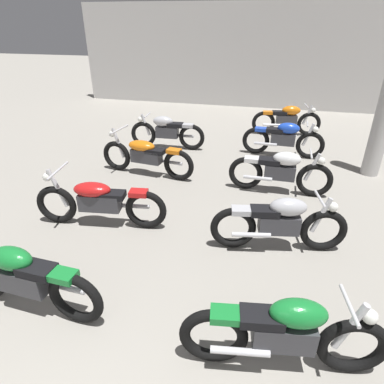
{
  "coord_description": "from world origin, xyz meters",
  "views": [
    {
      "loc": [
        1.15,
        0.46,
        3.06
      ],
      "look_at": [
        0.0,
        5.1,
        0.55
      ],
      "focal_mm": 31.11,
      "sensor_mm": 36.0,
      "label": 1
    }
  ],
  "objects_px": {
    "motorcycle_right_row_2": "(280,222)",
    "motorcycle_left_row_4": "(167,131)",
    "motorcycle_left_row_2": "(99,201)",
    "motorcycle_left_row_3": "(146,155)",
    "motorcycle_right_row_3": "(280,171)",
    "motorcycle_right_row_5": "(287,119)",
    "motorcycle_right_row_1": "(285,332)",
    "motorcycle_right_row_4": "(283,138)",
    "motorcycle_left_row_1": "(23,278)"
  },
  "relations": [
    {
      "from": "motorcycle_left_row_2",
      "to": "motorcycle_right_row_2",
      "type": "relative_size",
      "value": 1.11
    },
    {
      "from": "motorcycle_right_row_5",
      "to": "motorcycle_left_row_1",
      "type": "bearing_deg",
      "value": -111.09
    },
    {
      "from": "motorcycle_left_row_4",
      "to": "motorcycle_right_row_2",
      "type": "xyz_separation_m",
      "value": [
        2.91,
        -3.75,
        0.0
      ]
    },
    {
      "from": "motorcycle_left_row_1",
      "to": "motorcycle_right_row_1",
      "type": "relative_size",
      "value": 1.01
    },
    {
      "from": "motorcycle_left_row_4",
      "to": "motorcycle_right_row_3",
      "type": "relative_size",
      "value": 1.0
    },
    {
      "from": "motorcycle_left_row_2",
      "to": "motorcycle_left_row_3",
      "type": "height_order",
      "value": "same"
    },
    {
      "from": "motorcycle_right_row_5",
      "to": "motorcycle_right_row_2",
      "type": "bearing_deg",
      "value": -91.25
    },
    {
      "from": "motorcycle_left_row_4",
      "to": "motorcycle_right_row_3",
      "type": "height_order",
      "value": "same"
    },
    {
      "from": "motorcycle_right_row_1",
      "to": "motorcycle_right_row_4",
      "type": "xyz_separation_m",
      "value": [
        -0.04,
        5.82,
        0.0
      ]
    },
    {
      "from": "motorcycle_right_row_4",
      "to": "motorcycle_right_row_5",
      "type": "xyz_separation_m",
      "value": [
        0.09,
        1.8,
        0.0
      ]
    },
    {
      "from": "motorcycle_left_row_1",
      "to": "motorcycle_left_row_3",
      "type": "xyz_separation_m",
      "value": [
        -0.03,
        3.91,
        -0.01
      ]
    },
    {
      "from": "motorcycle_right_row_1",
      "to": "motorcycle_right_row_2",
      "type": "xyz_separation_m",
      "value": [
        -0.07,
        1.93,
        0.0
      ]
    },
    {
      "from": "motorcycle_right_row_3",
      "to": "motorcycle_left_row_1",
      "type": "bearing_deg",
      "value": -126.62
    },
    {
      "from": "motorcycle_left_row_2",
      "to": "motorcycle_right_row_5",
      "type": "distance_m",
      "value": 6.45
    },
    {
      "from": "motorcycle_left_row_4",
      "to": "motorcycle_right_row_4",
      "type": "bearing_deg",
      "value": 2.73
    },
    {
      "from": "motorcycle_left_row_2",
      "to": "motorcycle_right_row_4",
      "type": "bearing_deg",
      "value": 53.95
    },
    {
      "from": "motorcycle_right_row_3",
      "to": "motorcycle_right_row_5",
      "type": "height_order",
      "value": "same"
    },
    {
      "from": "motorcycle_left_row_3",
      "to": "motorcycle_right_row_3",
      "type": "height_order",
      "value": "motorcycle_left_row_3"
    },
    {
      "from": "motorcycle_right_row_4",
      "to": "motorcycle_right_row_5",
      "type": "height_order",
      "value": "same"
    },
    {
      "from": "motorcycle_left_row_2",
      "to": "motorcycle_left_row_4",
      "type": "distance_m",
      "value": 3.8
    },
    {
      "from": "motorcycle_left_row_3",
      "to": "motorcycle_right_row_1",
      "type": "bearing_deg",
      "value": -53.81
    },
    {
      "from": "motorcycle_right_row_1",
      "to": "motorcycle_right_row_5",
      "type": "bearing_deg",
      "value": 89.6
    },
    {
      "from": "motorcycle_left_row_1",
      "to": "motorcycle_right_row_5",
      "type": "xyz_separation_m",
      "value": [
        2.92,
        7.57,
        0.0
      ]
    },
    {
      "from": "motorcycle_right_row_2",
      "to": "motorcycle_right_row_4",
      "type": "bearing_deg",
      "value": 89.49
    },
    {
      "from": "motorcycle_left_row_4",
      "to": "motorcycle_right_row_5",
      "type": "height_order",
      "value": "same"
    },
    {
      "from": "motorcycle_right_row_4",
      "to": "motorcycle_left_row_4",
      "type": "bearing_deg",
      "value": -177.27
    },
    {
      "from": "motorcycle_left_row_1",
      "to": "motorcycle_right_row_4",
      "type": "relative_size",
      "value": 1.0
    },
    {
      "from": "motorcycle_right_row_4",
      "to": "motorcycle_left_row_2",
      "type": "bearing_deg",
      "value": -126.05
    },
    {
      "from": "motorcycle_left_row_3",
      "to": "motorcycle_left_row_4",
      "type": "distance_m",
      "value": 1.72
    },
    {
      "from": "motorcycle_right_row_2",
      "to": "motorcycle_right_row_4",
      "type": "distance_m",
      "value": 3.89
    },
    {
      "from": "motorcycle_right_row_3",
      "to": "motorcycle_right_row_2",
      "type": "bearing_deg",
      "value": -89.65
    },
    {
      "from": "motorcycle_left_row_4",
      "to": "motorcycle_right_row_5",
      "type": "xyz_separation_m",
      "value": [
        3.03,
        1.94,
        0.0
      ]
    },
    {
      "from": "motorcycle_left_row_2",
      "to": "motorcycle_right_row_4",
      "type": "height_order",
      "value": "motorcycle_left_row_2"
    },
    {
      "from": "motorcycle_right_row_2",
      "to": "motorcycle_right_row_4",
      "type": "relative_size",
      "value": 0.99
    },
    {
      "from": "motorcycle_left_row_1",
      "to": "motorcycle_left_row_2",
      "type": "height_order",
      "value": "motorcycle_left_row_2"
    },
    {
      "from": "motorcycle_right_row_1",
      "to": "motorcycle_right_row_4",
      "type": "bearing_deg",
      "value": 90.36
    },
    {
      "from": "motorcycle_left_row_4",
      "to": "motorcycle_right_row_2",
      "type": "height_order",
      "value": "same"
    },
    {
      "from": "motorcycle_right_row_3",
      "to": "motorcycle_right_row_1",
      "type": "bearing_deg",
      "value": -88.75
    },
    {
      "from": "motorcycle_right_row_1",
      "to": "motorcycle_left_row_1",
      "type": "bearing_deg",
      "value": 179.04
    },
    {
      "from": "motorcycle_left_row_4",
      "to": "motorcycle_right_row_4",
      "type": "distance_m",
      "value": 2.94
    },
    {
      "from": "motorcycle_right_row_1",
      "to": "motorcycle_left_row_3",
      "type": "bearing_deg",
      "value": 126.19
    },
    {
      "from": "motorcycle_left_row_3",
      "to": "motorcycle_right_row_1",
      "type": "height_order",
      "value": "motorcycle_left_row_3"
    },
    {
      "from": "motorcycle_right_row_2",
      "to": "motorcycle_right_row_5",
      "type": "height_order",
      "value": "same"
    },
    {
      "from": "motorcycle_right_row_2",
      "to": "motorcycle_left_row_4",
      "type": "bearing_deg",
      "value": 127.76
    },
    {
      "from": "motorcycle_left_row_4",
      "to": "motorcycle_right_row_4",
      "type": "height_order",
      "value": "same"
    },
    {
      "from": "motorcycle_right_row_3",
      "to": "motorcycle_right_row_5",
      "type": "bearing_deg",
      "value": 87.96
    },
    {
      "from": "motorcycle_right_row_1",
      "to": "motorcycle_right_row_4",
      "type": "height_order",
      "value": "same"
    },
    {
      "from": "motorcycle_left_row_3",
      "to": "motorcycle_right_row_2",
      "type": "distance_m",
      "value": 3.48
    },
    {
      "from": "motorcycle_left_row_1",
      "to": "motorcycle_right_row_4",
      "type": "height_order",
      "value": "same"
    },
    {
      "from": "motorcycle_left_row_4",
      "to": "motorcycle_right_row_1",
      "type": "xyz_separation_m",
      "value": [
        2.98,
        -5.68,
        0.0
      ]
    }
  ]
}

